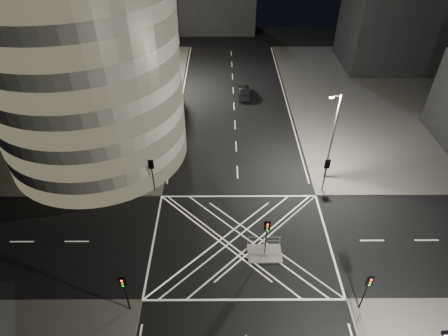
{
  "coord_description": "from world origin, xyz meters",
  "views": [
    {
      "loc": [
        -1.66,
        -22.6,
        26.45
      ],
      "look_at": [
        -1.52,
        6.95,
        3.0
      ],
      "focal_mm": 30.0,
      "sensor_mm": 36.0,
      "label": 1
    }
  ],
  "objects_px": {
    "traffic_signal_nr": "(367,287)",
    "central_island": "(264,253)",
    "traffic_signal_nl": "(124,288)",
    "traffic_signal_island": "(267,232)",
    "street_lamp_right_far": "(332,135)",
    "sedan": "(244,92)",
    "traffic_signal_fl": "(152,170)",
    "traffic_signal_fr": "(326,169)",
    "street_lamp_left_near": "(150,120)",
    "street_lamp_left_far": "(169,56)"
  },
  "relations": [
    {
      "from": "traffic_signal_nr",
      "to": "central_island",
      "type": "bearing_deg",
      "value": 142.07
    },
    {
      "from": "traffic_signal_nl",
      "to": "traffic_signal_island",
      "type": "xyz_separation_m",
      "value": [
        10.8,
        5.3,
        0.0
      ]
    },
    {
      "from": "central_island",
      "to": "street_lamp_right_far",
      "type": "height_order",
      "value": "street_lamp_right_far"
    },
    {
      "from": "sedan",
      "to": "traffic_signal_fl",
      "type": "bearing_deg",
      "value": 63.25
    },
    {
      "from": "traffic_signal_fr",
      "to": "traffic_signal_island",
      "type": "xyz_separation_m",
      "value": [
        -6.8,
        -8.3,
        0.0
      ]
    },
    {
      "from": "sedan",
      "to": "street_lamp_right_far",
      "type": "bearing_deg",
      "value": 111.64
    },
    {
      "from": "traffic_signal_nr",
      "to": "sedan",
      "type": "bearing_deg",
      "value": 101.82
    },
    {
      "from": "traffic_signal_nl",
      "to": "central_island",
      "type": "bearing_deg",
      "value": 26.14
    },
    {
      "from": "central_island",
      "to": "street_lamp_left_near",
      "type": "relative_size",
      "value": 0.3
    },
    {
      "from": "sedan",
      "to": "street_lamp_left_near",
      "type": "bearing_deg",
      "value": 54.86
    },
    {
      "from": "central_island",
      "to": "traffic_signal_fl",
      "type": "xyz_separation_m",
      "value": [
        -10.8,
        8.3,
        2.84
      ]
    },
    {
      "from": "central_island",
      "to": "traffic_signal_nl",
      "type": "bearing_deg",
      "value": -153.86
    },
    {
      "from": "street_lamp_left_far",
      "to": "street_lamp_right_far",
      "type": "relative_size",
      "value": 1.0
    },
    {
      "from": "traffic_signal_fl",
      "to": "sedan",
      "type": "bearing_deg",
      "value": 64.18
    },
    {
      "from": "traffic_signal_nl",
      "to": "street_lamp_left_near",
      "type": "xyz_separation_m",
      "value": [
        -0.64,
        18.8,
        2.63
      ]
    },
    {
      "from": "sedan",
      "to": "traffic_signal_island",
      "type": "bearing_deg",
      "value": 90.03
    },
    {
      "from": "central_island",
      "to": "traffic_signal_nr",
      "type": "distance_m",
      "value": 9.08
    },
    {
      "from": "traffic_signal_fl",
      "to": "traffic_signal_nr",
      "type": "height_order",
      "value": "same"
    },
    {
      "from": "traffic_signal_fl",
      "to": "sedan",
      "type": "distance_m",
      "value": 23.75
    },
    {
      "from": "street_lamp_left_far",
      "to": "sedan",
      "type": "relative_size",
      "value": 2.19
    },
    {
      "from": "traffic_signal_island",
      "to": "street_lamp_left_near",
      "type": "bearing_deg",
      "value": 130.27
    },
    {
      "from": "central_island",
      "to": "traffic_signal_fr",
      "type": "height_order",
      "value": "traffic_signal_fr"
    },
    {
      "from": "traffic_signal_fr",
      "to": "street_lamp_left_near",
      "type": "xyz_separation_m",
      "value": [
        -18.24,
        5.2,
        2.63
      ]
    },
    {
      "from": "street_lamp_left_far",
      "to": "sedan",
      "type": "height_order",
      "value": "street_lamp_left_far"
    },
    {
      "from": "central_island",
      "to": "traffic_signal_fl",
      "type": "bearing_deg",
      "value": 142.46
    },
    {
      "from": "traffic_signal_nr",
      "to": "sedan",
      "type": "xyz_separation_m",
      "value": [
        -7.3,
        34.89,
        -2.16
      ]
    },
    {
      "from": "traffic_signal_fl",
      "to": "street_lamp_left_near",
      "type": "xyz_separation_m",
      "value": [
        -0.64,
        5.2,
        2.63
      ]
    },
    {
      "from": "traffic_signal_nl",
      "to": "traffic_signal_nr",
      "type": "bearing_deg",
      "value": 0.0
    },
    {
      "from": "sedan",
      "to": "traffic_signal_fr",
      "type": "bearing_deg",
      "value": 107.99
    },
    {
      "from": "street_lamp_left_far",
      "to": "street_lamp_right_far",
      "type": "bearing_deg",
      "value": -48.06
    },
    {
      "from": "traffic_signal_nl",
      "to": "traffic_signal_island",
      "type": "distance_m",
      "value": 12.03
    },
    {
      "from": "traffic_signal_fr",
      "to": "traffic_signal_nr",
      "type": "distance_m",
      "value": 13.6
    },
    {
      "from": "traffic_signal_fr",
      "to": "traffic_signal_island",
      "type": "height_order",
      "value": "same"
    },
    {
      "from": "street_lamp_left_near",
      "to": "street_lamp_right_far",
      "type": "height_order",
      "value": "same"
    },
    {
      "from": "street_lamp_right_far",
      "to": "traffic_signal_island",
      "type": "bearing_deg",
      "value": -125.3
    },
    {
      "from": "traffic_signal_island",
      "to": "traffic_signal_nr",
      "type": "bearing_deg",
      "value": -37.93
    },
    {
      "from": "traffic_signal_nr",
      "to": "street_lamp_left_near",
      "type": "height_order",
      "value": "street_lamp_left_near"
    },
    {
      "from": "sedan",
      "to": "traffic_signal_nr",
      "type": "bearing_deg",
      "value": 100.88
    },
    {
      "from": "street_lamp_right_far",
      "to": "sedan",
      "type": "distance_m",
      "value": 21.22
    },
    {
      "from": "central_island",
      "to": "street_lamp_right_far",
      "type": "bearing_deg",
      "value": 54.7
    },
    {
      "from": "traffic_signal_nl",
      "to": "traffic_signal_nr",
      "type": "relative_size",
      "value": 1.0
    },
    {
      "from": "street_lamp_left_far",
      "to": "street_lamp_right_far",
      "type": "xyz_separation_m",
      "value": [
        18.87,
        -21.0,
        0.0
      ]
    },
    {
      "from": "traffic_signal_fl",
      "to": "traffic_signal_nl",
      "type": "distance_m",
      "value": 13.6
    },
    {
      "from": "traffic_signal_nl",
      "to": "traffic_signal_fr",
      "type": "relative_size",
      "value": 1.0
    },
    {
      "from": "street_lamp_right_far",
      "to": "traffic_signal_fl",
      "type": "bearing_deg",
      "value": -173.12
    },
    {
      "from": "traffic_signal_fr",
      "to": "street_lamp_left_near",
      "type": "height_order",
      "value": "street_lamp_left_near"
    },
    {
      "from": "traffic_signal_fl",
      "to": "street_lamp_left_far",
      "type": "height_order",
      "value": "street_lamp_left_far"
    },
    {
      "from": "traffic_signal_fl",
      "to": "traffic_signal_fr",
      "type": "distance_m",
      "value": 17.6
    },
    {
      "from": "street_lamp_right_far",
      "to": "traffic_signal_nl",
      "type": "bearing_deg",
      "value": -139.09
    },
    {
      "from": "traffic_signal_nl",
      "to": "traffic_signal_fl",
      "type": "bearing_deg",
      "value": 90.0
    }
  ]
}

